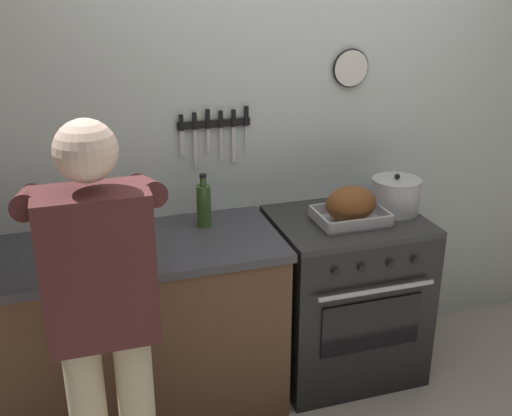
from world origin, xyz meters
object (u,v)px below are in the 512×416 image
bottle_soy_sauce (99,225)px  bottle_cooking_oil (116,219)px  bottle_olive_oil (204,205)px  stock_pot (396,195)px  roasting_pan (351,206)px  stove (344,295)px  cutting_board (84,258)px  person_cook (102,311)px

bottle_soy_sauce → bottle_cooking_oil: (0.08, 0.00, 0.02)m
bottle_soy_sauce → bottle_olive_oil: size_ratio=0.73×
stock_pot → bottle_cooking_oil: (-1.43, 0.09, 0.01)m
roasting_pan → bottle_soy_sauce: size_ratio=1.79×
stove → bottle_soy_sauce: (-1.24, 0.10, 0.53)m
stock_pot → bottle_cooking_oil: 1.43m
stove → stock_pot: (0.27, 0.01, 0.54)m
stove → cutting_board: 1.40m
stove → stock_pot: size_ratio=3.57×
stove → bottle_cooking_oil: (-1.16, 0.10, 0.55)m
roasting_pan → bottle_soy_sauce: (-1.22, 0.15, -0.01)m
person_cook → stock_pot: (1.55, 0.65, 0.04)m
bottle_olive_oil → stock_pot: bearing=-6.7°
cutting_board → bottle_soy_sauce: bearing=65.6°
stove → bottle_cooking_oil: bearing=174.9°
roasting_pan → bottle_olive_oil: bearing=165.7°
person_cook → bottle_soy_sauce: size_ratio=8.45×
person_cook → bottle_soy_sauce: (0.04, 0.74, 0.03)m
bottle_soy_sauce → bottle_olive_oil: bearing=3.3°
person_cook → bottle_olive_oil: person_cook is taller
cutting_board → bottle_soy_sauce: 0.22m
person_cook → roasting_pan: bearing=-54.2°
person_cook → cutting_board: (-0.04, 0.56, -0.04)m
bottle_soy_sauce → bottle_cooking_oil: bearing=2.7°
cutting_board → person_cook: bearing=-85.8°
roasting_pan → stock_pot: stock_pot is taller
stock_pot → cutting_board: 1.60m
bottle_soy_sauce → bottle_olive_oil: bottle_olive_oil is taller
stove → person_cook: 1.52m
cutting_board → bottle_cooking_oil: bottle_cooking_oil is taller
stock_pot → bottle_olive_oil: bearing=173.3°
person_cook → cutting_board: person_cook is taller
stove → bottle_cooking_oil: 1.29m
stove → person_cook: person_cook is taller
cutting_board → bottle_soy_sauce: (0.08, 0.19, 0.07)m
roasting_pan → stock_pot: size_ratio=1.40×
bottle_cooking_oil → person_cook: bearing=-99.3°
stove → cutting_board: size_ratio=2.50×
bottle_soy_sauce → bottle_olive_oil: (0.51, 0.03, 0.03)m
stove → cutting_board: cutting_board is taller
person_cook → roasting_pan: person_cook is taller
bottle_soy_sauce → bottle_olive_oil: 0.51m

